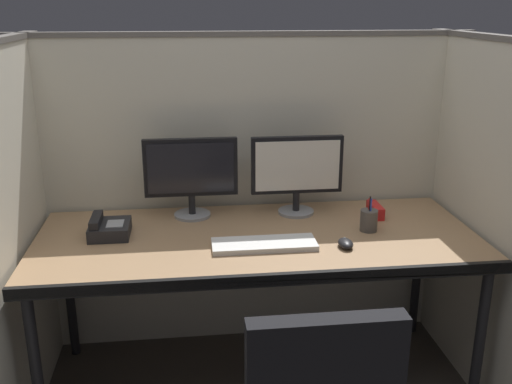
{
  "coord_description": "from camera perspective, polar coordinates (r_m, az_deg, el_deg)",
  "views": [
    {
      "loc": [
        -0.29,
        -2.02,
        1.7
      ],
      "look_at": [
        0.0,
        0.35,
        0.92
      ],
      "focal_mm": 40.91,
      "sensor_mm": 36.0,
      "label": 1
    }
  ],
  "objects": [
    {
      "name": "computer_mouse",
      "position": [
        2.43,
        8.75,
        -4.99
      ],
      "size": [
        0.06,
        0.1,
        0.04
      ],
      "color": "black",
      "rests_on": "desk"
    },
    {
      "name": "red_stapler",
      "position": [
        2.8,
        11.59,
        -1.74
      ],
      "size": [
        0.04,
        0.15,
        0.06
      ],
      "primitive_type": "cube",
      "color": "red",
      "rests_on": "desk"
    },
    {
      "name": "keyboard_main",
      "position": [
        2.41,
        0.8,
        -5.13
      ],
      "size": [
        0.43,
        0.15,
        0.02
      ],
      "primitive_type": "cube",
      "color": "silver",
      "rests_on": "desk"
    },
    {
      "name": "monitor_right",
      "position": [
        2.73,
        4.02,
        2.19
      ],
      "size": [
        0.43,
        0.17,
        0.37
      ],
      "color": "gray",
      "rests_on": "desk"
    },
    {
      "name": "desk_phone",
      "position": [
        2.59,
        -14.23,
        -3.46
      ],
      "size": [
        0.17,
        0.19,
        0.09
      ],
      "color": "black",
      "rests_on": "desk"
    },
    {
      "name": "cubicle_partition_right",
      "position": [
        2.72,
        21.71,
        -2.81
      ],
      "size": [
        0.06,
        1.41,
        1.57
      ],
      "color": "beige",
      "rests_on": "ground"
    },
    {
      "name": "cubicle_partition_rear",
      "position": [
        2.93,
        -0.93,
        -0.06
      ],
      "size": [
        2.21,
        0.06,
        1.57
      ],
      "color": "beige",
      "rests_on": "ground"
    },
    {
      "name": "pen_cup",
      "position": [
        2.61,
        10.97,
        -2.72
      ],
      "size": [
        0.08,
        0.08,
        0.16
      ],
      "color": "#4C4742",
      "rests_on": "desk"
    },
    {
      "name": "monitor_left",
      "position": [
        2.7,
        -6.38,
        1.94
      ],
      "size": [
        0.43,
        0.17,
        0.37
      ],
      "color": "gray",
      "rests_on": "desk"
    },
    {
      "name": "cubicle_partition_left",
      "position": [
        2.5,
        -22.87,
        -4.74
      ],
      "size": [
        0.06,
        1.41,
        1.57
      ],
      "color": "beige",
      "rests_on": "ground"
    },
    {
      "name": "desk",
      "position": [
        2.54,
        0.17,
        -5.37
      ],
      "size": [
        1.9,
        0.8,
        0.74
      ],
      "color": "#997551",
      "rests_on": "ground"
    }
  ]
}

